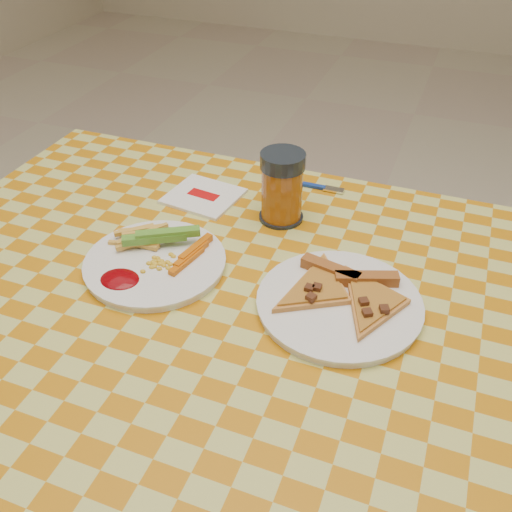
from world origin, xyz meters
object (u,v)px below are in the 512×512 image
object	(u,v)px
plate_left	(155,264)
plate_right	(339,305)
table	(249,330)
drink_glass	(282,188)

from	to	relation	value
plate_left	plate_right	distance (m)	0.32
table	plate_left	distance (m)	0.20
plate_right	table	bearing A→B (deg)	-169.02
table	plate_right	size ratio (longest dim) A/B	4.98
table	drink_glass	xyz separation A→B (m)	(-0.03, 0.24, 0.14)
drink_glass	plate_left	bearing A→B (deg)	-124.81
table	plate_left	xyz separation A→B (m)	(-0.18, 0.02, 0.08)
plate_right	drink_glass	distance (m)	0.28
plate_right	drink_glass	world-z (taller)	drink_glass
table	drink_glass	distance (m)	0.28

